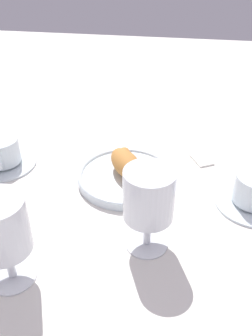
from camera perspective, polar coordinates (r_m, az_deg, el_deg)
The scene contains 7 objects.
ground_plane at distance 0.73m, azimuth -1.23°, elevation -1.18°, with size 2.20×2.20×0.00m, color silver.
pastry_plate at distance 0.71m, azimuth 0.00°, elevation -1.32°, with size 0.19×0.19×0.02m.
croissant_large at distance 0.70m, azimuth 0.24°, elevation 0.64°, with size 0.12×0.11×0.04m.
coffee_cup_near at distance 0.80m, azimuth -19.01°, elevation 2.19°, with size 0.14×0.14×0.06m.
juice_glass_left at distance 0.50m, azimuth -19.25°, elevation -9.23°, with size 0.08×0.08×0.14m.
juice_glass_right at distance 0.52m, azimuth 3.63°, elevation -4.70°, with size 0.08×0.08×0.14m.
sugar_packet at distance 0.79m, azimuth 11.94°, elevation 1.42°, with size 0.05×0.03×0.01m, color white.
Camera 1 is at (0.59, 0.11, 0.42)m, focal length 38.42 mm.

